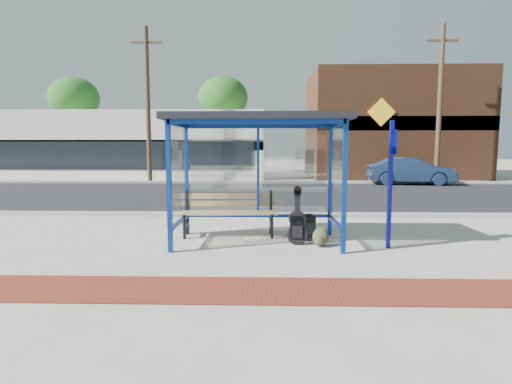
{
  "coord_description": "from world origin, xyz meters",
  "views": [
    {
      "loc": [
        0.17,
        -7.53,
        1.81
      ],
      "look_at": [
        -0.03,
        0.2,
        0.96
      ],
      "focal_mm": 28.0,
      "sensor_mm": 36.0,
      "label": 1
    }
  ],
  "objects_px": {
    "backpack": "(320,237)",
    "parked_car": "(410,171)",
    "bench": "(229,211)",
    "fire_hydrant": "(453,175)",
    "guitar_bag": "(297,225)",
    "suitcase": "(307,228)"
  },
  "relations": [
    {
      "from": "bench",
      "to": "backpack",
      "type": "distance_m",
      "value": 2.02
    },
    {
      "from": "guitar_bag",
      "to": "parked_car",
      "type": "xyz_separation_m",
      "value": [
        6.65,
        12.82,
        0.31
      ]
    },
    {
      "from": "bench",
      "to": "suitcase",
      "type": "relative_size",
      "value": 3.75
    },
    {
      "from": "fire_hydrant",
      "to": "suitcase",
      "type": "bearing_deg",
      "value": -124.03
    },
    {
      "from": "bench",
      "to": "parked_car",
      "type": "relative_size",
      "value": 0.48
    },
    {
      "from": "backpack",
      "to": "fire_hydrant",
      "type": "bearing_deg",
      "value": 78.43
    },
    {
      "from": "guitar_bag",
      "to": "backpack",
      "type": "distance_m",
      "value": 0.49
    },
    {
      "from": "backpack",
      "to": "parked_car",
      "type": "height_order",
      "value": "parked_car"
    },
    {
      "from": "backpack",
      "to": "parked_car",
      "type": "xyz_separation_m",
      "value": [
        6.24,
        12.96,
        0.52
      ]
    },
    {
      "from": "bench",
      "to": "backpack",
      "type": "xyz_separation_m",
      "value": [
        1.78,
        -0.89,
        -0.36
      ]
    },
    {
      "from": "fire_hydrant",
      "to": "backpack",
      "type": "bearing_deg",
      "value": -122.52
    },
    {
      "from": "suitcase",
      "to": "fire_hydrant",
      "type": "xyz_separation_m",
      "value": [
        8.92,
        13.21,
        0.17
      ]
    },
    {
      "from": "backpack",
      "to": "parked_car",
      "type": "distance_m",
      "value": 14.39
    },
    {
      "from": "guitar_bag",
      "to": "fire_hydrant",
      "type": "relative_size",
      "value": 1.35
    },
    {
      "from": "guitar_bag",
      "to": "backpack",
      "type": "xyz_separation_m",
      "value": [
        0.42,
        -0.14,
        -0.21
      ]
    },
    {
      "from": "guitar_bag",
      "to": "suitcase",
      "type": "height_order",
      "value": "guitar_bag"
    },
    {
      "from": "guitar_bag",
      "to": "backpack",
      "type": "relative_size",
      "value": 2.93
    },
    {
      "from": "bench",
      "to": "guitar_bag",
      "type": "relative_size",
      "value": 1.91
    },
    {
      "from": "suitcase",
      "to": "backpack",
      "type": "height_order",
      "value": "suitcase"
    },
    {
      "from": "backpack",
      "to": "fire_hydrant",
      "type": "relative_size",
      "value": 0.46
    },
    {
      "from": "parked_car",
      "to": "bench",
      "type": "bearing_deg",
      "value": 151.73
    },
    {
      "from": "suitcase",
      "to": "fire_hydrant",
      "type": "height_order",
      "value": "fire_hydrant"
    }
  ]
}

